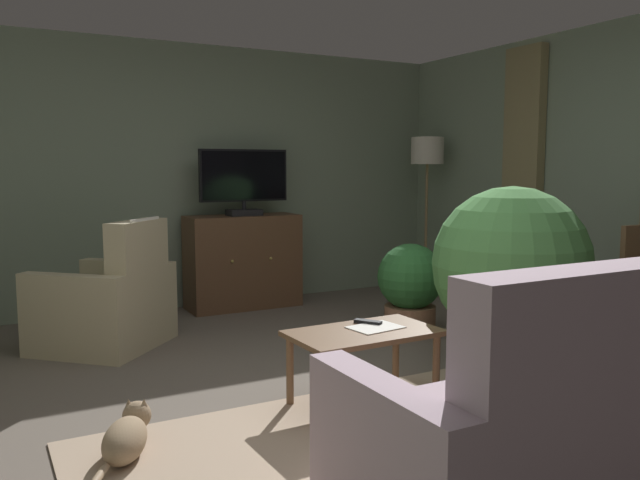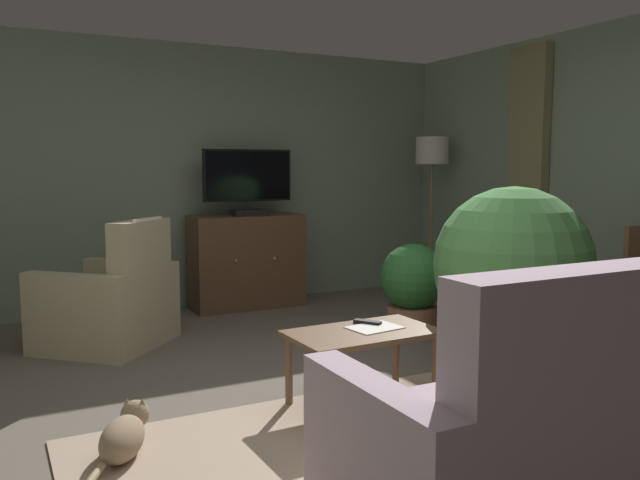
{
  "view_description": "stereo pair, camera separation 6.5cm",
  "coord_description": "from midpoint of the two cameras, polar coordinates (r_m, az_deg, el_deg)",
  "views": [
    {
      "loc": [
        -1.86,
        -3.16,
        1.39
      ],
      "look_at": [
        0.04,
        0.39,
        0.94
      ],
      "focal_mm": 36.17,
      "sensor_mm": 36.0,
      "label": 1
    },
    {
      "loc": [
        -1.81,
        -3.19,
        1.39
      ],
      "look_at": [
        0.04,
        0.39,
        0.94
      ],
      "focal_mm": 36.17,
      "sensor_mm": 36.0,
      "label": 2
    }
  ],
  "objects": [
    {
      "name": "ground_plane",
      "position": [
        3.93,
        2.65,
        -14.63
      ],
      "size": [
        6.22,
        6.77,
        0.04
      ],
      "primitive_type": "cube",
      "color": "#665B51"
    },
    {
      "name": "wall_back",
      "position": [
        6.57,
        -11.13,
        5.5
      ],
      "size": [
        6.22,
        0.1,
        2.59
      ],
      "primitive_type": "cube",
      "color": "gray",
      "rests_on": "ground_plane"
    },
    {
      "name": "curtain_panel_far",
      "position": [
        6.45,
        18.18,
        6.44
      ],
      "size": [
        0.1,
        0.44,
        2.18
      ],
      "primitive_type": "cube",
      "color": "#8E7F56"
    },
    {
      "name": "rug_central",
      "position": [
        3.29,
        2.73,
        -18.48
      ],
      "size": [
        2.54,
        1.64,
        0.01
      ],
      "primitive_type": "cube",
      "color": "tan",
      "rests_on": "ground_plane"
    },
    {
      "name": "tv_cabinet",
      "position": [
        6.46,
        -6.19,
        -2.07
      ],
      "size": [
        1.11,
        0.47,
        0.92
      ],
      "color": "#402A1C",
      "rests_on": "ground_plane"
    },
    {
      "name": "television",
      "position": [
        6.34,
        -6.11,
        5.27
      ],
      "size": [
        0.89,
        0.2,
        0.64
      ],
      "color": "black",
      "rests_on": "tv_cabinet"
    },
    {
      "name": "coffee_table",
      "position": [
        3.81,
        4.29,
        -8.88
      ],
      "size": [
        0.88,
        0.52,
        0.44
      ],
      "color": "brown",
      "rests_on": "ground_plane"
    },
    {
      "name": "tv_remote",
      "position": [
        3.95,
        4.7,
        -7.26
      ],
      "size": [
        0.14,
        0.17,
        0.02
      ],
      "primitive_type": "cube",
      "rotation": [
        0.0,
        0.0,
        2.17
      ],
      "color": "black",
      "rests_on": "coffee_table"
    },
    {
      "name": "folded_newspaper",
      "position": [
        3.86,
        5.35,
        -7.72
      ],
      "size": [
        0.33,
        0.26,
        0.01
      ],
      "primitive_type": "cube",
      "rotation": [
        0.0,
        0.0,
        0.14
      ],
      "color": "silver",
      "rests_on": "coffee_table"
    },
    {
      "name": "sofa_floral",
      "position": [
        2.79,
        18.96,
        -15.98
      ],
      "size": [
        1.52,
        0.87,
        1.05
      ],
      "color": "#AD93A3",
      "rests_on": "ground_plane"
    },
    {
      "name": "armchair_beside_cabinet",
      "position": [
        5.28,
        -17.67,
        -5.53
      ],
      "size": [
        1.2,
        1.2,
        1.01
      ],
      "color": "tan",
      "rests_on": "ground_plane"
    },
    {
      "name": "potted_plant_on_hearth_side",
      "position": [
        4.53,
        17.05,
        -2.45
      ],
      "size": [
        1.06,
        1.06,
        1.27
      ],
      "color": "#3D4C5B",
      "rests_on": "ground_plane"
    },
    {
      "name": "potted_plant_tall_palm_by_window",
      "position": [
        5.42,
        8.57,
        -4.03
      ],
      "size": [
        0.55,
        0.55,
        0.76
      ],
      "color": "#99664C",
      "rests_on": "ground_plane"
    },
    {
      "name": "cat",
      "position": [
        3.39,
        -16.38,
        -16.21
      ],
      "size": [
        0.4,
        0.64,
        0.22
      ],
      "color": "#937A5B",
      "rests_on": "ground_plane"
    },
    {
      "name": "floor_lamp",
      "position": [
        7.07,
        10.13,
        6.19
      ],
      "size": [
        0.35,
        0.35,
        1.71
      ],
      "color": "#4C4233",
      "rests_on": "ground_plane"
    }
  ]
}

